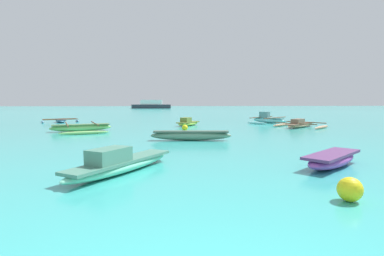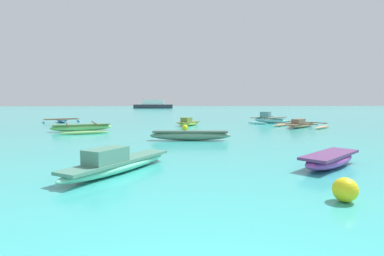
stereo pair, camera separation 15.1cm
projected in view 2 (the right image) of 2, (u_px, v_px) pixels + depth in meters
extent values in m
ellipsoid|color=gray|center=(190.00, 136.00, 14.88)|extent=(4.06, 0.83, 0.48)
cube|color=#485D4D|center=(190.00, 132.00, 14.87)|extent=(3.74, 0.79, 0.08)
ellipsoid|color=#BADB4C|center=(189.00, 124.00, 23.79)|extent=(2.12, 2.51, 0.32)
cube|color=olive|center=(189.00, 122.00, 23.78)|extent=(1.98, 2.33, 0.08)
cube|color=olive|center=(186.00, 120.00, 23.49)|extent=(0.95, 0.96, 0.35)
ellipsoid|color=#8ED672|center=(82.00, 128.00, 19.50)|extent=(3.82, 1.98, 0.46)
cube|color=#5A824B|center=(82.00, 125.00, 19.48)|extent=(3.52, 1.85, 0.08)
cylinder|color=brown|center=(95.00, 123.00, 19.83)|extent=(1.52, 3.90, 0.07)
cylinder|color=brown|center=(67.00, 124.00, 19.13)|extent=(1.52, 3.90, 0.07)
ellipsoid|color=#8ED672|center=(80.00, 127.00, 21.39)|extent=(2.71, 1.18, 0.20)
ellipsoid|color=#8ED672|center=(84.00, 133.00, 17.63)|extent=(2.71, 1.18, 0.20)
ellipsoid|color=purple|center=(330.00, 160.00, 8.87)|extent=(2.67, 2.48, 0.41)
cube|color=#5E3368|center=(330.00, 155.00, 8.86)|extent=(2.48, 2.31, 0.08)
ellipsoid|color=#74DDB7|center=(120.00, 166.00, 8.27)|extent=(2.76, 3.83, 0.35)
cube|color=#4C8671|center=(120.00, 161.00, 8.26)|extent=(2.57, 3.54, 0.08)
cube|color=#4C8671|center=(106.00, 155.00, 7.79)|extent=(1.13, 1.29, 0.38)
ellipsoid|color=tan|center=(301.00, 125.00, 22.32)|extent=(3.50, 3.36, 0.31)
cube|color=#7C5F4A|center=(301.00, 124.00, 22.31)|extent=(3.24, 3.11, 0.08)
cube|color=#7C5F4A|center=(298.00, 121.00, 21.91)|extent=(1.25, 1.23, 0.34)
cylinder|color=brown|center=(306.00, 122.00, 22.98)|extent=(2.17, 2.29, 0.07)
cylinder|color=brown|center=(296.00, 124.00, 21.62)|extent=(2.17, 2.29, 0.07)
ellipsoid|color=tan|center=(282.00, 125.00, 23.37)|extent=(2.08, 1.98, 0.20)
ellipsoid|color=tan|center=(322.00, 127.00, 21.27)|extent=(2.08, 1.98, 0.20)
ellipsoid|color=#619DC2|center=(62.00, 121.00, 27.63)|extent=(1.71, 2.42, 0.28)
cube|color=#426377|center=(62.00, 120.00, 27.62)|extent=(1.60, 2.24, 0.08)
cylinder|color=brown|center=(62.00, 119.00, 27.16)|extent=(2.68, 1.37, 0.07)
cylinder|color=brown|center=(61.00, 119.00, 28.06)|extent=(2.68, 1.37, 0.07)
ellipsoid|color=#619DC2|center=(79.00, 121.00, 28.36)|extent=(0.78, 1.31, 0.20)
ellipsoid|color=#619DC2|center=(44.00, 122.00, 26.90)|extent=(0.78, 1.31, 0.20)
ellipsoid|color=#90E9EA|center=(269.00, 120.00, 26.76)|extent=(2.47, 2.65, 0.48)
cube|color=slate|center=(269.00, 118.00, 26.74)|extent=(2.29, 2.45, 0.08)
cube|color=slate|center=(265.00, 115.00, 26.98)|extent=(0.94, 0.97, 0.53)
cylinder|color=brown|center=(276.00, 118.00, 26.26)|extent=(2.90, 2.63, 0.07)
cylinder|color=brown|center=(262.00, 117.00, 27.21)|extent=(2.90, 2.63, 0.07)
ellipsoid|color=#90E9EA|center=(280.00, 121.00, 28.15)|extent=(1.41, 1.54, 0.20)
ellipsoid|color=#90E9EA|center=(257.00, 123.00, 25.40)|extent=(1.41, 1.54, 0.20)
sphere|color=yellow|center=(345.00, 190.00, 5.79)|extent=(0.48, 0.48, 0.48)
sphere|color=yellow|center=(185.00, 128.00, 19.71)|extent=(0.40, 0.40, 0.40)
cube|color=#2D333D|center=(153.00, 106.00, 81.38)|extent=(10.47, 2.30, 1.05)
cube|color=white|center=(153.00, 102.00, 81.27)|extent=(5.76, 1.96, 1.26)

